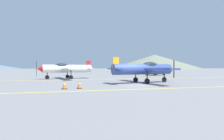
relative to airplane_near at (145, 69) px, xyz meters
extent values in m
plane|color=slate|center=(-1.29, -1.52, -1.37)|extent=(400.00, 400.00, 0.00)
cube|color=yellow|center=(-1.29, -4.74, -1.37)|extent=(80.00, 0.16, 0.01)
cube|color=yellow|center=(-1.29, 6.40, -1.37)|extent=(80.00, 0.16, 0.01)
cylinder|color=#33478C|center=(-0.27, -0.04, -0.04)|extent=(6.35, 2.02, 1.01)
cone|color=#F2A519|center=(3.14, 0.52, -0.04)|extent=(0.78, 0.95, 0.86)
cube|color=black|center=(3.50, 0.58, -0.04)|extent=(0.05, 0.12, 1.84)
ellipsoid|color=#1E2833|center=(0.55, 0.09, 0.27)|extent=(1.95, 1.12, 0.83)
cube|color=#33478C|center=(0.09, 0.02, 0.01)|extent=(2.32, 8.17, 0.15)
cube|color=#33478C|center=(-3.09, -0.51, 0.01)|extent=(1.03, 2.47, 0.09)
cube|color=#F2A519|center=(-3.09, -0.51, 0.51)|extent=(0.59, 0.20, 1.11)
cylinder|color=black|center=(2.28, 0.38, -0.65)|extent=(0.09, 0.09, 0.93)
cylinder|color=black|center=(2.28, 0.38, -1.12)|extent=(0.53, 0.19, 0.52)
cylinder|color=black|center=(-0.29, -1.07, -0.65)|extent=(0.09, 0.09, 0.93)
cylinder|color=black|center=(-0.29, -1.07, -1.12)|extent=(0.53, 0.19, 0.52)
cylinder|color=black|center=(-0.62, 0.93, -0.65)|extent=(0.09, 0.09, 0.93)
cylinder|color=black|center=(-0.62, 0.93, -1.12)|extent=(0.53, 0.19, 0.52)
cylinder|color=white|center=(-7.19, 8.50, -0.04)|extent=(6.34, 2.27, 1.01)
cone|color=red|center=(-10.57, 7.79, -0.04)|extent=(0.81, 0.97, 0.86)
cube|color=black|center=(-10.93, 7.72, -0.04)|extent=(0.06, 0.12, 1.84)
ellipsoid|color=#1E2833|center=(-8.00, 8.33, 0.27)|extent=(1.97, 1.19, 0.83)
cube|color=white|center=(-7.55, 8.42, 0.01)|extent=(2.64, 8.14, 0.15)
cube|color=white|center=(-4.39, 9.08, 0.01)|extent=(1.12, 2.48, 0.09)
cube|color=red|center=(-4.39, 9.08, 0.51)|extent=(0.59, 0.23, 1.11)
cylinder|color=black|center=(-9.71, 7.97, -0.65)|extent=(0.09, 0.09, 0.93)
cylinder|color=black|center=(-9.71, 7.97, -1.12)|extent=(0.53, 0.21, 0.52)
cylinder|color=black|center=(-7.21, 9.53, -0.65)|extent=(0.09, 0.09, 0.93)
cylinder|color=black|center=(-7.21, 9.53, -1.12)|extent=(0.53, 0.21, 0.52)
cylinder|color=black|center=(-6.80, 7.54, -0.65)|extent=(0.09, 0.09, 0.93)
cylinder|color=black|center=(-6.80, 7.54, -1.12)|extent=(0.53, 0.21, 0.52)
cube|color=red|center=(9.28, 15.90, -0.68)|extent=(4.65, 3.54, 0.75)
cube|color=black|center=(9.41, 15.97, -0.03)|extent=(2.86, 2.50, 0.55)
cylinder|color=black|center=(7.60, 16.07, -1.05)|extent=(0.67, 0.48, 0.64)
cylinder|color=black|center=(8.41, 14.46, -1.05)|extent=(0.67, 0.48, 0.64)
cylinder|color=black|center=(10.14, 17.34, -1.05)|extent=(0.67, 0.48, 0.64)
cylinder|color=black|center=(10.95, 15.73, -1.05)|extent=(0.67, 0.48, 0.64)
cube|color=black|center=(-6.53, -3.17, -1.35)|extent=(0.36, 0.36, 0.04)
cone|color=orange|center=(-6.53, -3.17, -1.06)|extent=(0.29, 0.29, 0.55)
cylinder|color=white|center=(-6.53, -3.17, -1.03)|extent=(0.20, 0.20, 0.08)
cube|color=black|center=(-7.57, -3.21, -1.35)|extent=(0.36, 0.36, 0.04)
cone|color=orange|center=(-7.57, -3.21, -1.06)|extent=(0.29, 0.29, 0.55)
cylinder|color=white|center=(-7.57, -3.21, -1.03)|extent=(0.20, 0.20, 0.08)
cone|color=slate|center=(75.22, 146.09, 5.36)|extent=(86.07, 86.07, 13.47)
camera|label=1|loc=(-7.51, -16.75, 0.15)|focal=29.99mm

